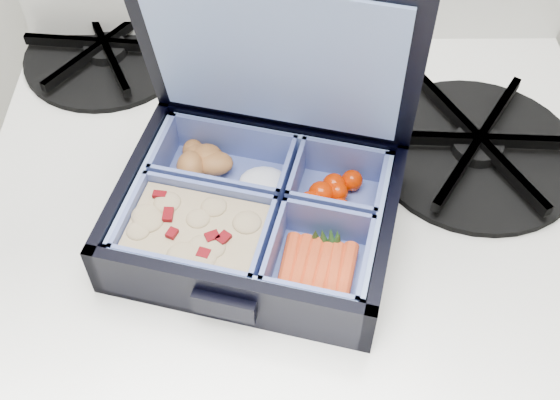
{
  "coord_description": "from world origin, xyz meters",
  "views": [
    {
      "loc": [
        -0.44,
        1.31,
        1.33
      ],
      "look_at": [
        -0.44,
        1.67,
        0.89
      ],
      "focal_mm": 45.0,
      "sensor_mm": 36.0,
      "label": 1
    }
  ],
  "objects_px": {
    "bento_box": "(256,215)",
    "burner_grate": "(478,144)",
    "fork": "(325,137)",
    "stove": "(292,400)"
  },
  "relations": [
    {
      "from": "bento_box",
      "to": "fork",
      "type": "relative_size",
      "value": 1.28
    },
    {
      "from": "stove",
      "to": "fork",
      "type": "height_order",
      "value": "fork"
    },
    {
      "from": "fork",
      "to": "stove",
      "type": "bearing_deg",
      "value": -80.69
    },
    {
      "from": "bento_box",
      "to": "burner_grate",
      "type": "distance_m",
      "value": 0.22
    },
    {
      "from": "stove",
      "to": "fork",
      "type": "relative_size",
      "value": 4.9
    },
    {
      "from": "bento_box",
      "to": "fork",
      "type": "distance_m",
      "value": 0.13
    },
    {
      "from": "bento_box",
      "to": "burner_grate",
      "type": "bearing_deg",
      "value": 38.64
    },
    {
      "from": "stove",
      "to": "bento_box",
      "type": "distance_m",
      "value": 0.46
    },
    {
      "from": "bento_box",
      "to": "fork",
      "type": "height_order",
      "value": "bento_box"
    },
    {
      "from": "stove",
      "to": "fork",
      "type": "xyz_separation_m",
      "value": [
        0.03,
        0.08,
        0.43
      ]
    }
  ]
}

